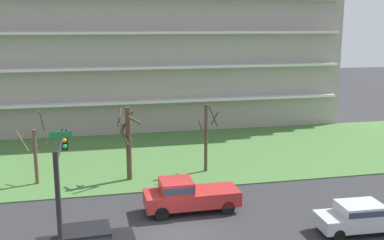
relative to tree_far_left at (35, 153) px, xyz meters
name	(u,v)px	position (x,y,z in m)	size (l,w,h in m)	color
ground	(176,232)	(7.76, -9.08, -2.23)	(160.00, 160.00, 0.00)	#2D2D30
grass_lawn_strip	(144,157)	(7.76, 4.92, -2.19)	(80.00, 16.00, 0.08)	#477238
apartment_building	(127,32)	(7.76, 18.51, 7.52)	(43.32, 12.14, 19.50)	#9E938C
tree_far_left	(35,153)	(0.00, 0.00, 0.00)	(2.00, 2.01, 5.15)	brown
tree_left	(128,140)	(6.09, -0.47, 0.62)	(1.69, 1.67, 5.13)	#4C3828
tree_center	(207,136)	(11.75, 0.14, 0.50)	(1.49, 1.68, 5.04)	#4C3828
sedan_silver_near_left	(359,216)	(17.04, -11.08, -1.36)	(4.46, 1.96, 1.57)	#B7BABF
pickup_red_center_right	(188,195)	(8.93, -6.58, -1.21)	(5.41, 2.04, 1.95)	#B22828
traffic_signal_mast	(62,190)	(2.58, -13.81, 2.22)	(0.90, 5.60, 6.48)	black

